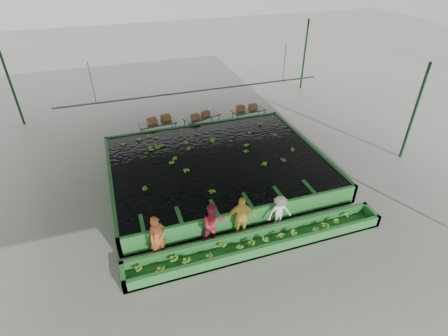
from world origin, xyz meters
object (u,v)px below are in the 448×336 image
object	(u,v)px
box_stack_left	(159,122)
box_stack_right	(247,109)
flotation_tank	(217,167)
packing_table_left	(158,130)
packing_table_mid	(202,124)
worker_d	(280,212)
sorting_trough	(260,243)
box_stack_mid	(201,117)
worker_b	(213,224)
worker_c	(241,218)
worker_a	(158,238)
packing_table_right	(248,117)

from	to	relation	value
box_stack_left	box_stack_right	bearing A→B (deg)	0.30
flotation_tank	box_stack_left	world-z (taller)	box_stack_left
flotation_tank	packing_table_left	xyz separation A→B (m)	(-2.05, 4.70, 0.03)
flotation_tank	packing_table_mid	xyz separation A→B (m)	(0.55, 4.66, 0.04)
worker_d	box_stack_right	world-z (taller)	worker_d
worker_d	sorting_trough	bearing A→B (deg)	-144.14
packing_table_left	packing_table_mid	distance (m)	2.60
box_stack_left	sorting_trough	bearing A→B (deg)	-78.98
packing_table_mid	box_stack_mid	xyz separation A→B (m)	(-0.10, -0.09, 0.49)
flotation_tank	box_stack_mid	bearing A→B (deg)	84.36
sorting_trough	box_stack_left	size ratio (longest dim) A/B	7.34
box_stack_mid	box_stack_right	bearing A→B (deg)	5.00
worker_b	flotation_tank	bearing A→B (deg)	61.37
packing_table_mid	box_stack_mid	world-z (taller)	box_stack_mid
packing_table_left	box_stack_mid	world-z (taller)	box_stack_mid
flotation_tank	worker_d	bearing A→B (deg)	-74.78
worker_c	packing_table_mid	bearing A→B (deg)	94.89
worker_a	box_stack_right	xyz separation A→B (m)	(7.02, 9.13, 0.04)
packing_table_mid	worker_b	bearing A→B (deg)	-103.15
packing_table_mid	box_stack_left	bearing A→B (deg)	176.72
worker_d	box_stack_right	distance (m)	9.41
box_stack_left	box_stack_right	world-z (taller)	box_stack_left
flotation_tank	packing_table_mid	world-z (taller)	packing_table_mid
worker_a	box_stack_left	bearing A→B (deg)	56.58
worker_d	box_stack_right	xyz separation A→B (m)	(2.27, 9.13, 0.18)
worker_a	worker_d	xyz separation A→B (m)	(4.75, 0.00, -0.14)
box_stack_left	worker_b	bearing A→B (deg)	-87.59
box_stack_mid	box_stack_right	size ratio (longest dim) A/B	0.90
worker_c	packing_table_left	world-z (taller)	worker_c
box_stack_mid	worker_d	bearing A→B (deg)	-85.36
worker_b	box_stack_left	distance (m)	9.11
worker_c	packing_table_mid	world-z (taller)	worker_c
packing_table_mid	packing_table_right	size ratio (longest dim) A/B	1.06
flotation_tank	worker_c	distance (m)	4.35
flotation_tank	worker_b	distance (m)	4.59
sorting_trough	flotation_tank	bearing A→B (deg)	90.00
packing_table_right	packing_table_mid	bearing A→B (deg)	-178.63
worker_a	worker_b	size ratio (longest dim) A/B	0.98
worker_d	box_stack_mid	size ratio (longest dim) A/B	1.27
worker_c	box_stack_right	xyz separation A→B (m)	(3.89, 9.13, 0.00)
worker_b	worker_c	xyz separation A→B (m)	(1.10, 0.00, 0.01)
flotation_tank	box_stack_right	xyz separation A→B (m)	(3.44, 4.83, 0.48)
worker_d	box_stack_left	distance (m)	9.61
flotation_tank	box_stack_mid	size ratio (longest dim) A/B	8.53
worker_d	packing_table_left	distance (m)	9.57
packing_table_mid	worker_c	bearing A→B (deg)	-96.32
box_stack_right	box_stack_left	bearing A→B (deg)	-179.70
worker_b	box_stack_right	xyz separation A→B (m)	(4.99, 9.13, 0.02)
box_stack_right	worker_a	bearing A→B (deg)	-127.57
packing_table_right	worker_d	bearing A→B (deg)	-104.67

